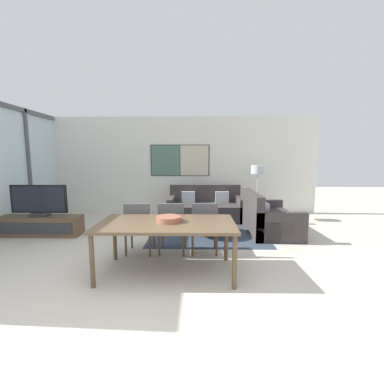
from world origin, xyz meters
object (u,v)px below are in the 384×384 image
sofa_side (266,220)px  dining_chair_centre (172,225)px  sofa_main (205,209)px  dining_table (167,227)px  coffee_table (208,222)px  fruit_bowl (169,219)px  dining_chair_left (139,225)px  floor_lamp (258,174)px  television (39,201)px  tv_console (41,226)px  dining_chair_right (204,225)px

sofa_side → dining_chair_centre: bearing=124.1°
sofa_main → dining_table: 3.34m
coffee_table → dining_chair_centre: dining_chair_centre is taller
coffee_table → dining_chair_centre: bearing=-119.9°
coffee_table → dining_chair_centre: size_ratio=1.16×
fruit_bowl → sofa_side: bearing=46.2°
dining_chair_left → floor_lamp: size_ratio=0.62×
dining_chair_left → floor_lamp: (2.57, 2.54, 0.72)m
sofa_main → dining_table: size_ratio=1.02×
fruit_bowl → dining_table: bearing=-124.1°
television → floor_lamp: 5.13m
coffee_table → tv_console: bearing=-177.9°
dining_chair_left → floor_lamp: floor_lamp is taller
sofa_main → dining_chair_right: same height
dining_table → dining_chair_left: 0.91m
sofa_main → dining_chair_centre: same height
tv_console → sofa_side: sofa_side is taller
sofa_main → dining_chair_left: 2.83m
dining_table → fruit_bowl: size_ratio=5.38×
dining_chair_centre → floor_lamp: (2.02, 2.51, 0.72)m
dining_table → fruit_bowl: 0.11m
sofa_side → dining_chair_left: (-2.50, -1.34, 0.22)m
television → dining_table: size_ratio=0.62×
sofa_main → dining_chair_left: (-1.21, -2.55, 0.22)m
dining_chair_centre → dining_chair_left: bearing=-177.2°
tv_console → dining_chair_right: size_ratio=1.88×
tv_console → coffee_table: bearing=2.1°
fruit_bowl → sofa_main: bearing=78.9°
sofa_side → dining_chair_centre: size_ratio=1.80×
dining_chair_right → fruit_bowl: (-0.53, -0.71, 0.28)m
tv_console → sofa_main: sofa_main is taller
dining_table → fruit_bowl: (0.02, 0.04, 0.11)m
tv_console → television: (0.00, 0.00, 0.53)m
sofa_main → dining_chair_left: same height
television → coffee_table: (3.52, 0.13, -0.48)m
tv_console → television: television is taller
sofa_main → dining_chair_right: size_ratio=2.18×
sofa_main → coffee_table: sofa_main is taller
coffee_table → dining_table: bearing=-109.4°
dining_table → dining_chair_right: size_ratio=2.13×
sofa_side → coffee_table: size_ratio=1.55×
sofa_side → dining_table: (-1.94, -2.04, 0.39)m
tv_console → coffee_table: (3.52, 0.13, 0.05)m
floor_lamp → dining_chair_centre: bearing=-128.8°
television → dining_table: bearing=-31.1°
television → dining_chair_left: size_ratio=1.32×
sofa_side → dining_table: sofa_side is taller
dining_chair_centre → fruit_bowl: dining_chair_centre is taller
dining_chair_right → floor_lamp: (1.46, 2.49, 0.72)m
floor_lamp → dining_table: bearing=-121.9°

